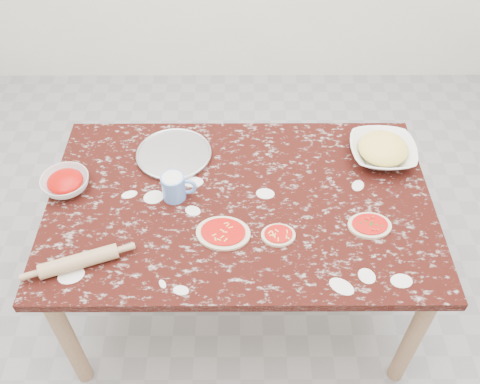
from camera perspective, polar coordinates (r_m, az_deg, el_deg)
name	(u,v)px	position (r m, az deg, el deg)	size (l,w,h in m)	color
ground	(240,296)	(2.76, 0.00, -11.40)	(4.00, 4.00, 0.00)	gray
worktable	(240,213)	(2.22, 0.00, -2.34)	(1.60, 1.00, 0.75)	black
pizza_tray	(174,154)	(2.36, -7.27, 4.11)	(0.33, 0.33, 0.01)	#B2B2B7
sauce_bowl	(66,183)	(2.30, -18.60, 0.92)	(0.20, 0.20, 0.06)	white
cheese_bowl	(382,152)	(2.40, 15.35, 4.27)	(0.29, 0.29, 0.07)	white
flour_mug	(175,187)	(2.15, -7.21, 0.58)	(0.15, 0.10, 0.11)	#5986D7
pizza_left	(223,233)	(2.04, -1.86, -4.52)	(0.23, 0.19, 0.02)	beige
pizza_mid	(278,235)	(2.03, 4.23, -4.73)	(0.14, 0.12, 0.02)	beige
pizza_right	(370,225)	(2.12, 14.06, -3.57)	(0.18, 0.14, 0.02)	beige
rolling_pin	(79,261)	(2.02, -17.28, -7.28)	(0.06, 0.06, 0.29)	tan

